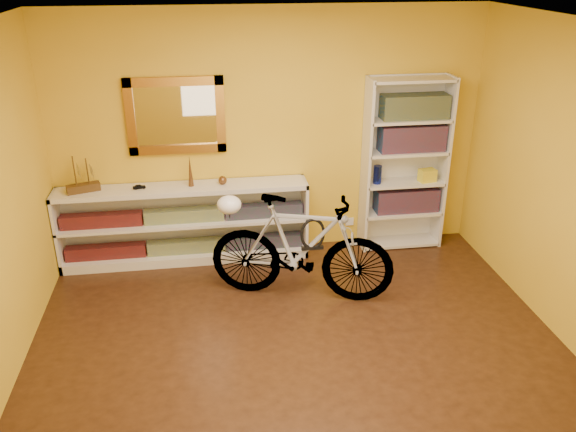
{
  "coord_description": "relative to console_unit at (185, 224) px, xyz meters",
  "views": [
    {
      "loc": [
        -0.68,
        -3.91,
        3.05
      ],
      "look_at": [
        0.0,
        0.7,
        0.95
      ],
      "focal_mm": 36.59,
      "sensor_mm": 36.0,
      "label": 1
    }
  ],
  "objects": [
    {
      "name": "floor",
      "position": [
        0.94,
        -1.81,
        -0.43
      ],
      "size": [
        4.5,
        4.0,
        0.01
      ],
      "primitive_type": "cube",
      "color": "black",
      "rests_on": "ground"
    },
    {
      "name": "ceiling",
      "position": [
        0.94,
        -1.81,
        2.18
      ],
      "size": [
        4.5,
        4.0,
        0.01
      ],
      "primitive_type": "cube",
      "color": "silver",
      "rests_on": "ground"
    },
    {
      "name": "back_wall",
      "position": [
        0.94,
        0.19,
        0.88
      ],
      "size": [
        4.5,
        0.01,
        2.6
      ],
      "primitive_type": "cube",
      "color": "gold",
      "rests_on": "ground"
    },
    {
      "name": "gilt_mirror",
      "position": [
        -0.01,
        0.15,
        1.12
      ],
      "size": [
        0.98,
        0.06,
        0.78
      ],
      "primitive_type": "cube",
      "color": "#9A621C",
      "rests_on": "back_wall"
    },
    {
      "name": "wall_socket",
      "position": [
        1.84,
        0.17,
        -0.17
      ],
      "size": [
        0.09,
        0.02,
        0.09
      ],
      "primitive_type": "cube",
      "color": "silver",
      "rests_on": "back_wall"
    },
    {
      "name": "console_unit",
      "position": [
        0.0,
        0.0,
        0.0
      ],
      "size": [
        2.6,
        0.35,
        0.85
      ],
      "primitive_type": null,
      "color": "silver",
      "rests_on": "floor"
    },
    {
      "name": "cd_row_lower",
      "position": [
        -0.0,
        -0.02,
        -0.26
      ],
      "size": [
        2.5,
        0.13,
        0.14
      ],
      "primitive_type": "cube",
      "color": "black",
      "rests_on": "console_unit"
    },
    {
      "name": "cd_row_upper",
      "position": [
        -0.0,
        -0.02,
        0.11
      ],
      "size": [
        2.5,
        0.13,
        0.14
      ],
      "primitive_type": "cube",
      "color": "navy",
      "rests_on": "console_unit"
    },
    {
      "name": "model_ship",
      "position": [
        -0.97,
        0.0,
        0.62
      ],
      "size": [
        0.34,
        0.22,
        0.38
      ],
      "primitive_type": null,
      "rotation": [
        0.0,
        0.0,
        0.32
      ],
      "color": "#402A11",
      "rests_on": "console_unit"
    },
    {
      "name": "toy_car",
      "position": [
        -0.43,
        0.0,
        0.43
      ],
      "size": [
        0.0,
        0.0,
        0.0
      ],
      "primitive_type": "imported",
      "rotation": [
        0.0,
        0.0,
        1.76
      ],
      "color": "black",
      "rests_on": "console_unit"
    },
    {
      "name": "bronze_ornament",
      "position": [
        0.09,
        0.0,
        0.59
      ],
      "size": [
        0.06,
        0.06,
        0.33
      ],
      "primitive_type": "cone",
      "color": "brown",
      "rests_on": "console_unit"
    },
    {
      "name": "decorative_orb",
      "position": [
        0.42,
        0.0,
        0.47
      ],
      "size": [
        0.09,
        0.09,
        0.09
      ],
      "primitive_type": "sphere",
      "color": "brown",
      "rests_on": "console_unit"
    },
    {
      "name": "bookcase",
      "position": [
        2.38,
        0.03,
        0.52
      ],
      "size": [
        0.9,
        0.3,
        1.9
      ],
      "primitive_type": null,
      "color": "silver",
      "rests_on": "floor"
    },
    {
      "name": "book_row_a",
      "position": [
        2.43,
        0.03,
        0.12
      ],
      "size": [
        0.7,
        0.22,
        0.26
      ],
      "primitive_type": "cube",
      "color": "maroon",
      "rests_on": "bookcase"
    },
    {
      "name": "book_row_b",
      "position": [
        2.43,
        0.03,
        0.83
      ],
      "size": [
        0.7,
        0.22,
        0.28
      ],
      "primitive_type": "cube",
      "color": "maroon",
      "rests_on": "bookcase"
    },
    {
      "name": "book_row_c",
      "position": [
        2.43,
        0.03,
        1.16
      ],
      "size": [
        0.7,
        0.22,
        0.25
      ],
      "primitive_type": "cube",
      "color": "navy",
      "rests_on": "bookcase"
    },
    {
      "name": "travel_mug",
      "position": [
        2.08,
        0.01,
        0.44
      ],
      "size": [
        0.09,
        0.09,
        0.2
      ],
      "primitive_type": "cylinder",
      "color": "navy",
      "rests_on": "bookcase"
    },
    {
      "name": "red_tin",
      "position": [
        2.18,
        0.06,
        1.13
      ],
      "size": [
        0.17,
        0.17,
        0.18
      ],
      "primitive_type": "cube",
      "rotation": [
        0.0,
        0.0,
        0.25
      ],
      "color": "maroon",
      "rests_on": "bookcase"
    },
    {
      "name": "yellow_bag",
      "position": [
        2.63,
        -0.01,
        0.41
      ],
      "size": [
        0.19,
        0.15,
        0.14
      ],
      "primitive_type": "cube",
      "rotation": [
        0.0,
        0.0,
        0.18
      ],
      "color": "yellow",
      "rests_on": "bookcase"
    },
    {
      "name": "bicycle",
      "position": [
        1.09,
        -0.92,
        0.1
      ],
      "size": [
        0.97,
        1.83,
        1.04
      ],
      "primitive_type": "imported",
      "rotation": [
        0.0,
        0.0,
        1.26
      ],
      "color": "silver",
      "rests_on": "floor"
    },
    {
      "name": "helmet",
      "position": [
        0.45,
        -0.71,
        0.49
      ],
      "size": [
        0.23,
        0.22,
        0.17
      ],
      "primitive_type": "ellipsoid",
      "color": "white",
      "rests_on": "bicycle"
    },
    {
      "name": "u_lock",
      "position": [
        1.19,
        -0.95,
        0.25
      ],
      "size": [
        0.23,
        0.02,
        0.23
      ],
      "primitive_type": "torus",
      "rotation": [
        1.57,
        0.0,
        0.0
      ],
      "color": "black",
      "rests_on": "bicycle"
    }
  ]
}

